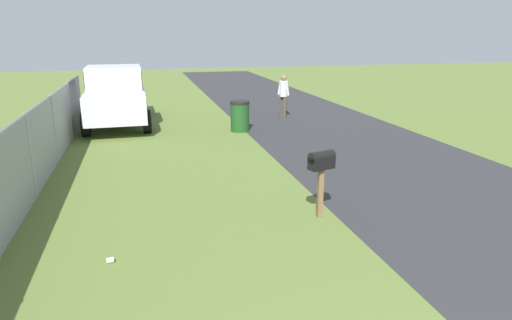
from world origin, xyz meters
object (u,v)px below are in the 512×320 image
at_px(mailbox, 321,165).
at_px(pickup_truck, 116,94).
at_px(trash_bin, 240,116).
at_px(pedestrian, 283,93).

distance_m(mailbox, pickup_truck, 10.17).
height_order(pickup_truck, trash_bin, pickup_truck).
bearing_deg(mailbox, trash_bin, -18.43).
relative_size(pickup_truck, pedestrian, 3.34).
distance_m(trash_bin, pedestrian, 3.01).
xyz_separation_m(pickup_truck, trash_bin, (-2.05, -3.98, -0.60)).
bearing_deg(mailbox, pickup_truck, 4.83).
xyz_separation_m(mailbox, pedestrian, (9.43, -2.30, -0.03)).
relative_size(mailbox, pickup_truck, 0.23).
xyz_separation_m(trash_bin, pedestrian, (2.06, -2.16, 0.43)).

